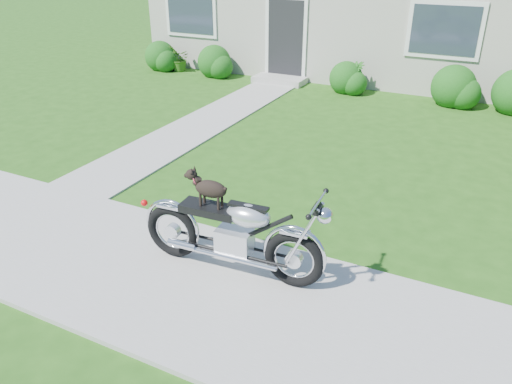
# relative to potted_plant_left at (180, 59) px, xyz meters

# --- Properties ---
(ground) EXTENTS (80.00, 80.00, 0.00)m
(ground) POSITION_rel_potted_plant_left_xyz_m (4.69, -8.55, -0.37)
(ground) COLOR #235114
(ground) RESTS_ON ground
(sidewalk) EXTENTS (24.00, 2.20, 0.04)m
(sidewalk) POSITION_rel_potted_plant_left_xyz_m (4.69, -8.55, -0.35)
(sidewalk) COLOR #9E9B93
(sidewalk) RESTS_ON ground
(walkway) EXTENTS (1.20, 8.00, 0.03)m
(walkway) POSITION_rel_potted_plant_left_xyz_m (3.19, -3.55, -0.36)
(walkway) COLOR #9E9B93
(walkway) RESTS_ON ground
(shrub_row) EXTENTS (10.62, 1.06, 1.06)m
(shrub_row) POSITION_rel_potted_plant_left_xyz_m (5.02, -0.05, 0.04)
(shrub_row) COLOR #1B5316
(shrub_row) RESTS_ON ground
(potted_plant_left) EXTENTS (0.88, 0.89, 0.75)m
(potted_plant_left) POSITION_rel_potted_plant_left_xyz_m (0.00, 0.00, 0.00)
(potted_plant_left) COLOR #326019
(potted_plant_left) RESTS_ON ground
(potted_plant_right) EXTENTS (0.60, 0.60, 0.78)m
(potted_plant_right) POSITION_rel_potted_plant_left_xyz_m (5.31, 0.00, 0.02)
(potted_plant_right) COLOR #23661C
(potted_plant_right) RESTS_ON ground
(motorcycle_with_dog) EXTENTS (2.22, 0.60, 1.18)m
(motorcycle_with_dog) POSITION_rel_potted_plant_left_xyz_m (6.33, -8.18, 0.18)
(motorcycle_with_dog) COLOR black
(motorcycle_with_dog) RESTS_ON sidewalk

